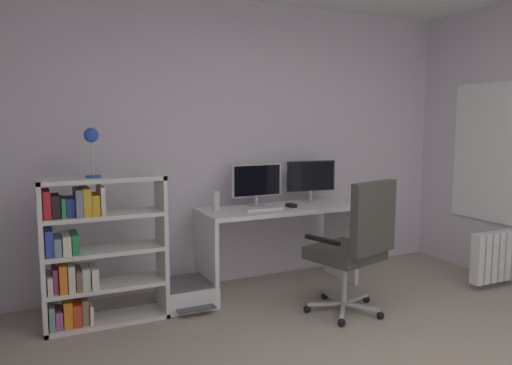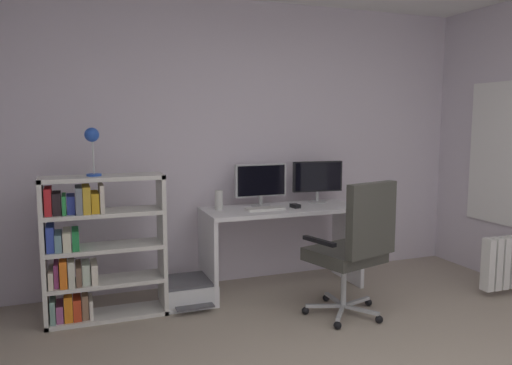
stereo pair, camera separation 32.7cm
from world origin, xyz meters
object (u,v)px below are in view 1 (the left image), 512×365
desk_lamp (91,141)px  computer_mouse (291,205)px  printer (187,293)px  radiator (507,255)px  monitor_main (256,182)px  desktop_speaker (216,201)px  office_chair (356,242)px  desk (278,229)px  monitor_secondary (311,178)px  bookshelf (90,252)px  keyboard (263,209)px

desk_lamp → computer_mouse: bearing=2.5°
printer → radiator: bearing=-15.4°
monitor_main → desk_lamp: bearing=-169.6°
desktop_speaker → office_chair: office_chair is taller
computer_mouse → desk: bearing=141.9°
monitor_main → radiator: (2.13, -0.98, -0.69)m
monitor_secondary → desk_lamp: 2.09m
monitor_main → bookshelf: 1.58m
desk → radiator: 2.17m
desk → printer: bearing=-176.1°
computer_mouse → office_chair: size_ratio=0.09×
desk → monitor_secondary: (0.43, 0.13, 0.44)m
printer → monitor_secondary: bearing=8.2°
monitor_main → computer_mouse: bearing=-37.0°
office_chair → desk_lamp: (-1.85, 0.71, 0.79)m
keyboard → bookshelf: size_ratio=0.30×
keyboard → desktop_speaker: 0.41m
monitor_main → monitor_secondary: monitor_secondary is taller
desktop_speaker → radiator: (2.54, -0.93, -0.55)m
desktop_speaker → bookshelf: bearing=-168.5°
desktop_speaker → office_chair: size_ratio=0.16×
monitor_main → bookshelf: (-1.50, -0.27, -0.42)m
monitor_secondary → desktop_speaker: monitor_secondary is taller
office_chair → desk_lamp: desk_lamp is taller
monitor_secondary → desk: bearing=-163.2°
radiator → desk_lamp: bearing=168.8°
desk → keyboard: bearing=-160.0°
monitor_main → computer_mouse: size_ratio=4.92×
monitor_secondary → computer_mouse: size_ratio=4.89×
desk_lamp → radiator: desk_lamp is taller
desk → desktop_speaker: desktop_speaker is taller
bookshelf → keyboard: bearing=2.8°
desk → desk_lamp: (-1.61, -0.14, 0.83)m
desktop_speaker → radiator: bearing=-20.1°
desk_lamp → monitor_secondary: bearing=7.5°
desk → office_chair: size_ratio=1.31×
office_chair → bookshelf: size_ratio=0.97×
monitor_main → radiator: monitor_main is taller
monitor_secondary → radiator: monitor_secondary is taller
desk → office_chair: 0.88m
desk → monitor_main: monitor_main is taller
office_chair → computer_mouse: bearing=99.9°
computer_mouse → radiator: size_ratio=0.12×
bookshelf → desk_lamp: (0.04, -0.00, 0.82)m
desk → printer: (-0.89, -0.06, -0.45)m
keyboard → printer: bearing=178.8°
computer_mouse → desk_lamp: size_ratio=0.27×
computer_mouse → desk_lamp: 1.82m
monitor_main → bookshelf: monitor_main is taller
keyboard → desk_lamp: desk_lamp is taller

